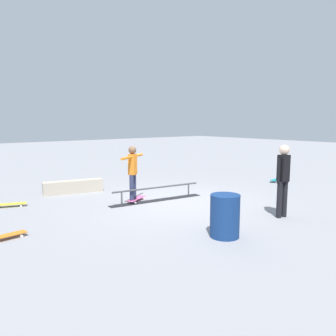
{
  "coord_description": "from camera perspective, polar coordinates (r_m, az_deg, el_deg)",
  "views": [
    {
      "loc": [
        5.9,
        7.14,
        2.27
      ],
      "look_at": [
        0.29,
        0.12,
        1.0
      ],
      "focal_mm": 35.89,
      "sensor_mm": 36.0,
      "label": 1
    }
  ],
  "objects": [
    {
      "name": "loose_skateboard_teal",
      "position": [
        13.28,
        17.91,
        -1.88
      ],
      "size": [
        0.82,
        0.38,
        0.09
      ],
      "rotation": [
        0.0,
        0.0,
        0.22
      ],
      "color": "teal",
      "rests_on": "ground_plane"
    },
    {
      "name": "trash_bin",
      "position": [
        6.72,
        9.64,
        -8.01
      ],
      "size": [
        0.58,
        0.58,
        0.85
      ],
      "primitive_type": "cylinder",
      "color": "navy",
      "rests_on": "ground_plane"
    },
    {
      "name": "loose_skateboard_orange",
      "position": [
        7.28,
        -25.97,
        -10.35
      ],
      "size": [
        0.82,
        0.33,
        0.09
      ],
      "rotation": [
        0.0,
        0.0,
        0.12
      ],
      "color": "orange",
      "rests_on": "ground_plane"
    },
    {
      "name": "loose_skateboard_yellow",
      "position": [
        9.88,
        -25.23,
        -5.59
      ],
      "size": [
        0.82,
        0.45,
        0.09
      ],
      "rotation": [
        0.0,
        0.0,
        2.81
      ],
      "color": "yellow",
      "rests_on": "ground_plane"
    },
    {
      "name": "skateboard_main",
      "position": [
        9.61,
        -5.39,
        -5.21
      ],
      "size": [
        0.79,
        0.57,
        0.09
      ],
      "rotation": [
        0.0,
        0.0,
        0.51
      ],
      "color": "#E05993",
      "rests_on": "ground_plane"
    },
    {
      "name": "bystander_black_shirt",
      "position": [
        8.28,
        18.95,
        -1.41
      ],
      "size": [
        0.39,
        0.24,
        1.72
      ],
      "rotation": [
        0.0,
        0.0,
        6.13
      ],
      "color": "black",
      "rests_on": "ground_plane"
    },
    {
      "name": "grind_rail",
      "position": [
        9.62,
        -1.87,
        -4.53
      ],
      "size": [
        2.9,
        0.61,
        0.41
      ],
      "rotation": [
        0.0,
        0.0,
        -0.13
      ],
      "color": "black",
      "rests_on": "ground_plane"
    },
    {
      "name": "skate_ledge",
      "position": [
        11.06,
        -15.79,
        -3.07
      ],
      "size": [
        1.87,
        0.74,
        0.4
      ],
      "primitive_type": "cube",
      "rotation": [
        0.0,
        0.0,
        -0.21
      ],
      "color": "#B2A893",
      "rests_on": "ground_plane"
    },
    {
      "name": "ground_plane",
      "position": [
        9.54,
        0.92,
        -5.73
      ],
      "size": [
        60.0,
        60.0,
        0.0
      ],
      "primitive_type": "plane",
      "color": "gray"
    },
    {
      "name": "skater_main",
      "position": [
        9.28,
        -6.03,
        -0.37
      ],
      "size": [
        1.12,
        0.74,
        1.58
      ],
      "rotation": [
        0.0,
        0.0,
        0.56
      ],
      "color": "#2D3351",
      "rests_on": "ground_plane"
    }
  ]
}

